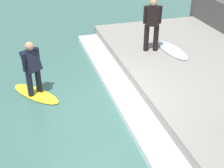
% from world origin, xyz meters
% --- Properties ---
extents(ground_plane, '(28.00, 28.00, 0.00)m').
position_xyz_m(ground_plane, '(0.00, 0.00, 0.00)').
color(ground_plane, '#386056').
extents(concrete_ledge, '(4.40, 10.31, 0.46)m').
position_xyz_m(concrete_ledge, '(3.42, 0.00, 0.23)').
color(concrete_ledge, gray).
rests_on(concrete_ledge, ground_plane).
extents(wave_foam_crest, '(0.72, 9.80, 0.20)m').
position_xyz_m(wave_foam_crest, '(0.86, 0.00, 0.10)').
color(wave_foam_crest, silver).
rests_on(wave_foam_crest, ground_plane).
extents(surfboard_riding, '(1.46, 1.68, 0.06)m').
position_xyz_m(surfboard_riding, '(-1.45, 1.22, 0.03)').
color(surfboard_riding, yellow).
rests_on(surfboard_riding, ground_plane).
extents(surfer_riding, '(0.56, 0.57, 1.52)m').
position_xyz_m(surfer_riding, '(-1.45, 1.22, 0.91)').
color(surfer_riding, black).
rests_on(surfer_riding, surfboard_riding).
extents(surfer_waiting_near, '(0.57, 0.36, 1.70)m').
position_xyz_m(surfer_waiting_near, '(2.40, 2.22, 1.42)').
color(surfer_waiting_near, black).
rests_on(surfer_waiting_near, concrete_ledge).
extents(surfboard_waiting_near, '(0.68, 1.71, 0.06)m').
position_xyz_m(surfboard_waiting_near, '(3.09, 1.97, 0.49)').
color(surfboard_waiting_near, silver).
rests_on(surfboard_waiting_near, concrete_ledge).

